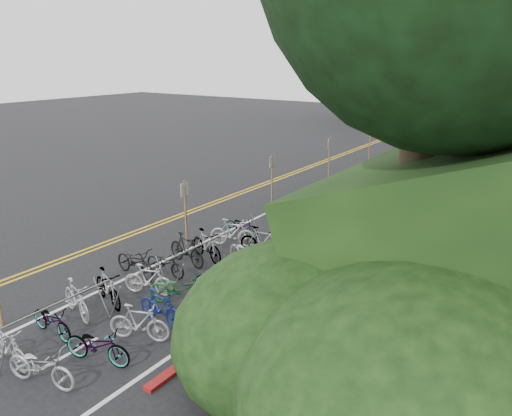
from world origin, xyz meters
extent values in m
plane|color=black|center=(0.00, 0.00, 0.00)|extent=(120.00, 120.00, 0.00)
cube|color=gold|center=(-2.15, 10.00, 0.00)|extent=(0.12, 80.00, 0.01)
cube|color=gold|center=(-1.85, 10.00, 0.00)|extent=(0.12, 80.00, 0.01)
cube|color=silver|center=(1.00, 10.00, 0.00)|extent=(0.12, 80.00, 0.01)
cube|color=silver|center=(5.20, 10.00, 0.00)|extent=(0.12, 80.00, 0.01)
cube|color=silver|center=(3.10, -2.00, 0.00)|extent=(0.10, 1.60, 0.01)
cube|color=silver|center=(3.10, 4.00, 0.00)|extent=(0.10, 1.60, 0.01)
cube|color=silver|center=(3.10, 10.00, 0.00)|extent=(0.10, 1.60, 0.01)
cube|color=silver|center=(3.10, 16.00, 0.00)|extent=(0.10, 1.60, 0.01)
cube|color=silver|center=(3.10, 22.00, 0.00)|extent=(0.10, 1.60, 0.01)
cube|color=silver|center=(3.10, 28.00, 0.00)|extent=(0.10, 1.60, 0.01)
cube|color=silver|center=(3.10, 34.00, 0.00)|extent=(0.10, 1.60, 0.01)
cube|color=maroon|center=(5.70, 12.00, 0.05)|extent=(0.25, 28.00, 0.10)
cube|color=#382819|center=(6.40, 22.00, 0.08)|extent=(1.40, 44.00, 0.16)
ellipsoid|color=#284C19|center=(7.20, 3.00, 1.04)|extent=(2.00, 2.80, 1.60)
ellipsoid|color=#284C19|center=(8.00, 8.00, 1.55)|extent=(2.60, 3.64, 2.08)
ellipsoid|color=#284C19|center=(9.20, 14.00, 1.99)|extent=(2.20, 3.08, 1.76)
ellipsoid|color=#284C19|center=(7.80, 20.00, 1.56)|extent=(3.00, 4.20, 2.40)
ellipsoid|color=#284C19|center=(8.50, 26.00, 1.73)|extent=(2.40, 3.36, 1.92)
ellipsoid|color=#284C19|center=(7.00, 6.00, 0.90)|extent=(1.80, 2.52, 1.44)
ellipsoid|color=black|center=(8.00, 0.50, 1.21)|extent=(5.28, 6.16, 3.52)
ellipsoid|color=black|center=(11.00, -0.50, 1.43)|extent=(6.24, 7.28, 4.16)
cylinder|color=#2D2319|center=(9.50, 3.00, 4.06)|extent=(0.81, 0.81, 5.72)
cylinder|color=#2D2319|center=(-9.00, 42.00, 2.86)|extent=(0.81, 0.81, 5.72)
ellipsoid|color=black|center=(-9.00, 42.00, 8.07)|extent=(7.83, 7.83, 7.43)
cylinder|color=#2D2319|center=(-6.00, 50.00, 2.64)|extent=(0.78, 0.78, 5.28)
ellipsoid|color=black|center=(-6.00, 50.00, 7.34)|extent=(6.85, 6.85, 6.51)
cylinder|color=gray|center=(2.57, -1.91, 1.11)|extent=(0.05, 3.34, 0.05)
cylinder|color=gray|center=(2.85, -3.48, 0.55)|extent=(0.56, 0.04, 1.09)
cylinder|color=gray|center=(2.29, -0.34, 0.55)|extent=(0.56, 0.04, 1.09)
cylinder|color=gray|center=(2.85, -0.34, 0.55)|extent=(0.56, 0.04, 1.09)
cylinder|color=gray|center=(3.00, 3.00, 1.15)|extent=(0.05, 3.00, 0.05)
cylinder|color=gray|center=(2.72, 1.60, 0.57)|extent=(0.58, 0.04, 1.13)
cylinder|color=gray|center=(3.28, 1.60, 0.57)|extent=(0.58, 0.04, 1.13)
cylinder|color=gray|center=(2.72, 4.40, 0.57)|extent=(0.58, 0.04, 1.13)
cylinder|color=gray|center=(3.28, 4.40, 0.57)|extent=(0.58, 0.04, 1.13)
cylinder|color=gray|center=(3.00, 8.00, 1.15)|extent=(0.05, 3.00, 0.05)
cylinder|color=gray|center=(2.72, 6.60, 0.57)|extent=(0.58, 0.04, 1.13)
cylinder|color=gray|center=(3.28, 6.60, 0.57)|extent=(0.58, 0.04, 1.13)
cylinder|color=gray|center=(2.72, 9.40, 0.57)|extent=(0.58, 0.04, 1.13)
cylinder|color=gray|center=(3.28, 9.40, 0.57)|extent=(0.58, 0.04, 1.13)
cylinder|color=gray|center=(3.00, 13.00, 1.15)|extent=(0.05, 3.00, 0.05)
cylinder|color=gray|center=(2.72, 11.60, 0.57)|extent=(0.58, 0.04, 1.13)
cylinder|color=gray|center=(3.28, 11.60, 0.57)|extent=(0.58, 0.04, 1.13)
cylinder|color=gray|center=(2.72, 14.40, 0.57)|extent=(0.58, 0.04, 1.13)
cylinder|color=gray|center=(3.28, 14.40, 0.57)|extent=(0.58, 0.04, 1.13)
cylinder|color=gray|center=(3.00, 18.00, 1.15)|extent=(0.05, 3.00, 0.05)
cylinder|color=gray|center=(2.72, 16.60, 0.57)|extent=(0.58, 0.04, 1.13)
cylinder|color=gray|center=(3.28, 16.60, 0.57)|extent=(0.58, 0.04, 1.13)
cylinder|color=gray|center=(2.72, 19.40, 0.57)|extent=(0.58, 0.04, 1.13)
cylinder|color=gray|center=(3.28, 19.40, 0.57)|extent=(0.58, 0.04, 1.13)
cylinder|color=gray|center=(3.00, 23.00, 1.15)|extent=(0.05, 3.00, 0.05)
cylinder|color=gray|center=(2.72, 21.60, 0.57)|extent=(0.58, 0.04, 1.13)
cylinder|color=gray|center=(3.28, 21.60, 0.57)|extent=(0.58, 0.04, 1.13)
cylinder|color=gray|center=(2.72, 24.40, 0.57)|extent=(0.58, 0.04, 1.13)
cylinder|color=gray|center=(3.28, 24.40, 0.57)|extent=(0.58, 0.04, 1.13)
cylinder|color=brown|center=(0.60, 5.00, 1.25)|extent=(0.08, 0.08, 2.50)
cube|color=silver|center=(0.60, 5.00, 2.15)|extent=(0.02, 0.40, 0.50)
cylinder|color=brown|center=(0.60, 11.00, 1.25)|extent=(0.08, 0.08, 2.50)
cube|color=silver|center=(0.60, 11.00, 2.15)|extent=(0.02, 0.40, 0.50)
cylinder|color=brown|center=(0.60, 17.00, 1.25)|extent=(0.08, 0.08, 2.50)
cube|color=silver|center=(0.60, 17.00, 2.15)|extent=(0.02, 0.40, 0.50)
cylinder|color=brown|center=(0.60, 23.00, 1.25)|extent=(0.08, 0.08, 2.50)
cube|color=silver|center=(0.60, 23.00, 2.15)|extent=(0.02, 0.40, 0.50)
imported|color=black|center=(1.11, 1.97, 0.49)|extent=(0.86, 1.93, 0.98)
imported|color=#9E9EA3|center=(2.36, -3.09, 0.49)|extent=(0.52, 1.66, 0.99)
imported|color=#9E9EA3|center=(3.63, -3.08, 0.47)|extent=(1.01, 1.87, 0.93)
imported|color=slate|center=(2.06, -1.73, 0.43)|extent=(0.66, 1.66, 0.86)
imported|color=slate|center=(3.98, -1.85, 0.46)|extent=(1.01, 1.84, 0.92)
imported|color=#9E9EA3|center=(1.77, -0.77, 0.52)|extent=(0.96, 1.80, 1.04)
imported|color=#9E9EA3|center=(4.07, -0.64, 0.49)|extent=(1.03, 1.67, 0.97)
imported|color=slate|center=(1.91, 0.18, 0.52)|extent=(1.00, 1.80, 1.04)
imported|color=navy|center=(3.91, 0.26, 0.47)|extent=(0.53, 1.59, 0.94)
imported|color=beige|center=(2.42, 1.27, 0.48)|extent=(0.94, 1.65, 0.96)
imported|color=#144C1E|center=(3.63, 1.31, 0.49)|extent=(1.23, 1.96, 0.97)
imported|color=black|center=(1.87, 2.55, 0.43)|extent=(0.58, 1.64, 0.86)
imported|color=slate|center=(4.22, 2.43, 0.44)|extent=(0.92, 1.78, 0.89)
imported|color=black|center=(1.85, 3.61, 0.55)|extent=(0.86, 1.89, 1.10)
imported|color=#144C1E|center=(4.15, 3.36, 0.46)|extent=(1.21, 1.87, 0.93)
imported|color=slate|center=(2.19, 4.27, 0.54)|extent=(1.05, 1.87, 1.08)
imported|color=#9E9EA3|center=(3.69, 4.48, 0.49)|extent=(1.29, 1.99, 0.99)
imported|color=beige|center=(2.12, 5.86, 0.52)|extent=(1.09, 1.80, 1.05)
imported|color=slate|center=(3.56, 5.71, 0.53)|extent=(0.73, 1.81, 1.06)
imported|color=slate|center=(1.81, 6.91, 0.42)|extent=(0.64, 1.62, 0.84)
camera|label=1|loc=(12.68, -8.14, 6.91)|focal=35.00mm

